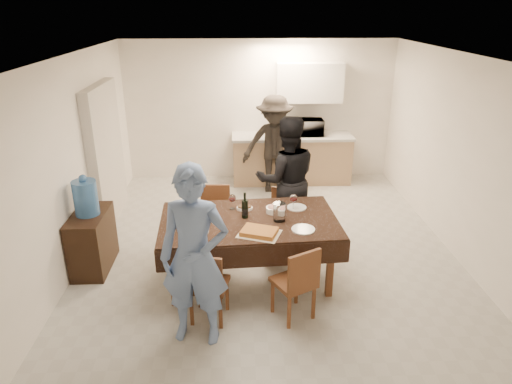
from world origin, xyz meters
TOP-DOWN VIEW (x-y plane):
  - floor at (0.00, 0.00)m, footprint 5.00×6.00m
  - ceiling at (0.00, 0.00)m, footprint 5.00×6.00m
  - wall_back at (0.00, 3.00)m, footprint 5.00×0.02m
  - wall_front at (0.00, -3.00)m, footprint 5.00×0.02m
  - wall_left at (-2.50, 0.00)m, footprint 0.02×6.00m
  - wall_right at (2.50, 0.00)m, footprint 0.02×6.00m
  - stub_partition at (-2.42, 1.20)m, footprint 0.15×1.40m
  - kitchen_base_cabinet at (0.60, 2.68)m, footprint 2.20×0.60m
  - kitchen_worktop at (0.60, 2.68)m, footprint 2.24×0.64m
  - upper_cabinet at (0.90, 2.82)m, footprint 1.20×0.34m
  - dining_table at (-0.29, -0.65)m, footprint 2.15×1.34m
  - chair_near_left at (-0.74, -1.49)m, footprint 0.46×0.46m
  - chair_near_right at (0.16, -1.49)m, footprint 0.53×0.55m
  - chair_far_left at (-0.74, 0.01)m, footprint 0.42×0.42m
  - chair_far_right at (0.16, 0.02)m, footprint 0.49×0.50m
  - console at (-2.28, -0.31)m, footprint 0.41×0.82m
  - water_jug at (-2.28, -0.31)m, footprint 0.29×0.29m
  - wine_bottle at (-0.34, -0.60)m, footprint 0.08×0.08m
  - water_pitcher at (0.06, -0.70)m, footprint 0.14×0.14m
  - savoury_tart at (-0.19, -1.03)m, footprint 0.53×0.47m
  - salad_bowl at (0.01, -0.47)m, footprint 0.18×0.18m
  - mushroom_dish at (-0.34, -0.37)m, footprint 0.18×0.18m
  - wine_glass_a at (-0.84, -0.90)m, footprint 0.09×0.09m
  - wine_glass_b at (0.26, -0.40)m, footprint 0.09×0.09m
  - wine_glass_c at (-0.49, -0.35)m, footprint 0.09×0.09m
  - plate_near_left at (-0.89, -0.95)m, footprint 0.28×0.28m
  - plate_near_right at (0.31, -0.95)m, footprint 0.27×0.27m
  - plate_far_left at (-0.89, -0.35)m, footprint 0.24×0.24m
  - plate_far_right at (0.31, -0.35)m, footprint 0.24×0.24m
  - microwave at (0.89, 2.68)m, footprint 0.54×0.36m
  - person_near at (-0.84, -1.70)m, footprint 0.74×0.54m
  - person_far at (0.26, 0.40)m, footprint 0.92×0.74m
  - person_kitchen at (0.23, 2.23)m, footprint 1.13×0.65m

SIDE VIEW (x-z plane):
  - floor at x=0.00m, z-range -0.01..0.01m
  - console at x=-2.28m, z-range 0.00..0.76m
  - kitchen_base_cabinet at x=0.60m, z-range 0.00..0.86m
  - chair_far_right at x=0.16m, z-range 0.28..0.73m
  - chair_near_left at x=-0.74m, z-range 0.29..0.75m
  - chair_near_right at x=0.16m, z-range 0.30..0.76m
  - chair_far_left at x=-0.74m, z-range 0.30..0.78m
  - dining_table at x=-0.29m, z-range 0.37..1.18m
  - plate_far_left at x=-0.89m, z-range 0.81..0.83m
  - plate_far_right at x=0.31m, z-range 0.81..0.83m
  - plate_near_right at x=0.31m, z-range 0.81..0.83m
  - plate_near_left at x=-0.89m, z-range 0.81..0.83m
  - mushroom_dish at x=-0.34m, z-range 0.81..0.84m
  - savoury_tart at x=-0.19m, z-range 0.81..0.87m
  - salad_bowl at x=0.01m, z-range 0.81..0.88m
  - person_kitchen at x=0.23m, z-range 0.00..1.74m
  - kitchen_worktop at x=0.60m, z-range 0.86..0.91m
  - person_far at x=0.26m, z-range 0.00..1.81m
  - wine_glass_c at x=-0.49m, z-range 0.81..1.01m
  - wine_glass_b at x=0.26m, z-range 0.81..1.02m
  - wine_glass_a at x=-0.84m, z-range 0.81..1.02m
  - water_pitcher at x=0.06m, z-range 0.81..1.03m
  - person_near at x=-0.84m, z-range 0.00..1.85m
  - wine_bottle at x=-0.34m, z-range 0.81..1.13m
  - water_jug at x=-2.28m, z-range 0.76..1.19m
  - stub_partition at x=-2.42m, z-range 0.00..2.10m
  - microwave at x=0.89m, z-range 0.91..1.21m
  - wall_back at x=0.00m, z-range 0.00..2.60m
  - wall_front at x=0.00m, z-range 0.00..2.60m
  - wall_left at x=-2.50m, z-range 0.00..2.60m
  - wall_right at x=2.50m, z-range 0.00..2.60m
  - upper_cabinet at x=0.90m, z-range 1.50..2.20m
  - ceiling at x=0.00m, z-range 2.59..2.61m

